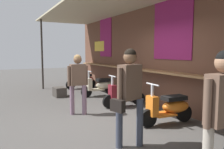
{
  "coord_description": "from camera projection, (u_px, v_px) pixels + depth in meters",
  "views": [
    {
      "loc": [
        4.75,
        -2.44,
        1.66
      ],
      "look_at": [
        -2.47,
        1.38,
        0.83
      ],
      "focal_mm": 35.8,
      "sensor_mm": 36.0,
      "label": 1
    }
  ],
  "objects": [
    {
      "name": "ground_plane",
      "position": [
        109.0,
        120.0,
        5.48
      ],
      "size": [
        36.57,
        36.57,
        0.0
      ],
      "primitive_type": "plane",
      "color": "#474442"
    },
    {
      "name": "market_stall_facade",
      "position": [
        168.0,
        44.0,
        6.13
      ],
      "size": [
        13.06,
        2.79,
        3.35
      ],
      "color": "brown",
      "rests_on": "ground_plane"
    },
    {
      "name": "scooter_red",
      "position": [
        83.0,
        80.0,
        10.12
      ],
      "size": [
        0.46,
        1.4,
        0.97
      ],
      "rotation": [
        0.0,
        0.0,
        -1.59
      ],
      "color": "red",
      "rests_on": "ground_plane"
    },
    {
      "name": "scooter_cream",
      "position": [
        101.0,
        86.0,
        8.42
      ],
      "size": [
        0.46,
        1.4,
        0.97
      ],
      "rotation": [
        0.0,
        0.0,
        -1.56
      ],
      "color": "beige",
      "rests_on": "ground_plane"
    },
    {
      "name": "scooter_maroon",
      "position": [
        127.0,
        94.0,
        6.77
      ],
      "size": [
        0.48,
        1.4,
        0.97
      ],
      "rotation": [
        0.0,
        0.0,
        -1.64
      ],
      "color": "maroon",
      "rests_on": "ground_plane"
    },
    {
      "name": "scooter_orange",
      "position": [
        170.0,
        107.0,
        5.12
      ],
      "size": [
        0.49,
        1.4,
        0.97
      ],
      "rotation": [
        0.0,
        0.0,
        -1.65
      ],
      "color": "orange",
      "rests_on": "ground_plane"
    },
    {
      "name": "shopper_with_handbag",
      "position": [
        129.0,
        88.0,
        3.81
      ],
      "size": [
        0.41,
        0.67,
        1.71
      ],
      "rotation": [
        0.0,
        0.0,
        0.29
      ],
      "color": "#383D4C",
      "rests_on": "ground_plane"
    },
    {
      "name": "shopper_browsing",
      "position": [
        223.0,
        107.0,
        2.53
      ],
      "size": [
        0.22,
        0.57,
        1.68
      ],
      "rotation": [
        0.0,
        0.0,
        3.12
      ],
      "color": "#ADA393",
      "rests_on": "ground_plane"
    },
    {
      "name": "shopper_passing",
      "position": [
        78.0,
        78.0,
        5.85
      ],
      "size": [
        0.27,
        0.55,
        1.59
      ],
      "rotation": [
        0.0,
        0.0,
        -0.05
      ],
      "color": "gray",
      "rests_on": "ground_plane"
    },
    {
      "name": "merchandise_crate",
      "position": [
        60.0,
        92.0,
        8.28
      ],
      "size": [
        0.52,
        0.43,
        0.35
      ],
      "primitive_type": "cube",
      "rotation": [
        0.0,
        0.0,
        0.08
      ],
      "color": "#3D3833",
      "rests_on": "ground_plane"
    }
  ]
}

